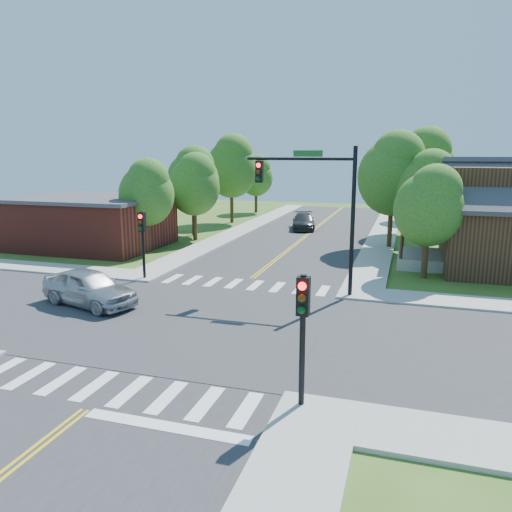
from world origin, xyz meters
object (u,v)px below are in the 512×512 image
(signal_pole_nw, at_px, (142,232))
(car_dgrey, at_px, (304,222))
(signal_mast_ne, at_px, (318,196))
(car_silver, at_px, (89,288))
(signal_pole_se, at_px, (303,317))

(signal_pole_nw, distance_m, car_dgrey, 21.03)
(signal_mast_ne, xyz_separation_m, car_dgrey, (-4.90, 20.41, -4.15))
(car_silver, height_order, car_dgrey, car_silver)
(car_silver, distance_m, car_dgrey, 25.74)
(signal_mast_ne, relative_size, signal_pole_nw, 1.89)
(signal_pole_se, relative_size, signal_pole_nw, 1.00)
(signal_mast_ne, relative_size, signal_pole_se, 1.89)
(signal_mast_ne, height_order, signal_pole_nw, signal_mast_ne)
(signal_pole_se, bearing_deg, car_dgrey, 101.76)
(signal_mast_ne, bearing_deg, car_dgrey, 103.49)
(car_silver, bearing_deg, signal_pole_se, -102.91)
(signal_mast_ne, relative_size, car_silver, 1.36)
(car_dgrey, bearing_deg, signal_pole_nw, -115.07)
(signal_mast_ne, xyz_separation_m, signal_pole_nw, (-9.51, -0.01, -2.19))
(signal_pole_se, bearing_deg, signal_pole_nw, 135.00)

